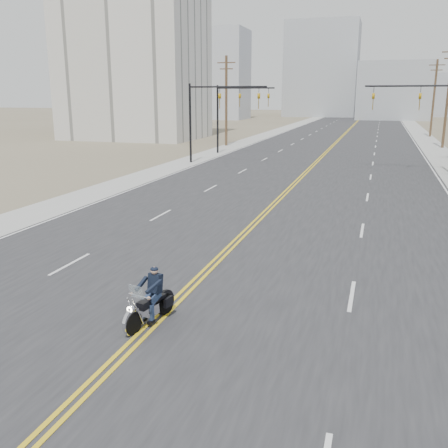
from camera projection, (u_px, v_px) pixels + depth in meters
ground_plane at (146, 331)px, 13.06m from camera, size 400.00×400.00×0.00m
road at (344, 135)px, 77.77m from camera, size 20.00×200.00×0.01m
sidewalk_left at (272, 133)px, 81.07m from camera, size 3.00×200.00×0.01m
sidewalk_right at (423, 136)px, 74.47m from camera, size 3.00×200.00×0.01m
traffic_mast_left at (211, 108)px, 43.98m from camera, size 7.10×0.26×7.00m
traffic_mast_right at (430, 109)px, 38.82m from camera, size 7.10×0.26×7.00m
traffic_mast_far at (233, 106)px, 51.49m from camera, size 6.10×0.26×7.00m
utility_pole_d at (448, 95)px, 56.96m from camera, size 2.20×0.30×11.50m
utility_pole_e at (434, 97)px, 72.74m from camera, size 2.20×0.30×11.00m
utility_pole_left at (226, 100)px, 59.65m from camera, size 2.20×0.30×10.50m
apartment_block at (133, 27)px, 68.18m from camera, size 18.00×14.00×30.00m
haze_bldg_a at (219, 75)px, 126.67m from camera, size 14.00×12.00×22.00m
haze_bldg_b at (395, 91)px, 124.57m from camera, size 18.00×14.00×14.00m
haze_bldg_d at (322, 70)px, 142.67m from camera, size 20.00×15.00×26.00m
haze_bldg_f at (186, 88)px, 145.59m from camera, size 12.00×12.00×16.00m
motorcyclist at (149, 297)px, 13.29m from camera, size 1.25×2.12×1.55m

